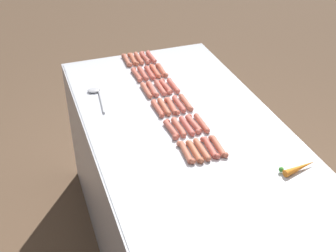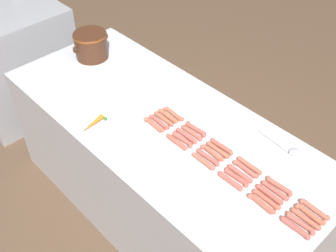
{
  "view_description": "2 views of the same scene",
  "coord_description": "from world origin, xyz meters",
  "px_view_note": "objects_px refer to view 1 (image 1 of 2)",
  "views": [
    {
      "loc": [
        0.67,
        1.42,
        2.09
      ],
      "look_at": [
        0.11,
        -0.17,
        0.94
      ],
      "focal_mm": 47.34,
      "sensor_mm": 36.0,
      "label": 1
    },
    {
      "loc": [
        -1.27,
        -1.4,
        2.55
      ],
      "look_at": [
        -0.06,
        -0.11,
        0.94
      ],
      "focal_mm": 44.56,
      "sensor_mm": 36.0,
      "label": 2
    }
  ],
  "objects_px": {
    "hot_dog_28": "(171,129)",
    "hot_dog_4": "(202,123)",
    "hot_dog_21": "(164,107)",
    "hot_dog_6": "(145,58)",
    "hot_dog_2": "(173,86)",
    "hot_dog_15": "(172,106)",
    "hot_dog_23": "(195,152)",
    "hot_dog_26": "(146,90)",
    "hot_dog_10": "(194,124)",
    "hot_dog_14": "(160,88)",
    "hot_dog_25": "(137,75)",
    "carrot": "(299,167)",
    "hot_dog_0": "(151,57)",
    "hot_dog_27": "(158,108)",
    "hot_dog_3": "(186,102)",
    "hot_dog_19": "(143,73)",
    "hot_dog_24": "(127,60)",
    "hot_dog_5": "(218,146)",
    "hot_dog_9": "(179,104)",
    "hot_dog_12": "(139,58)",
    "hot_dog_13": "(150,73)",
    "hot_dog_16": "(186,126)",
    "hot_dog_18": "(133,59)",
    "hot_dog_22": "(179,127)",
    "hot_dog_29": "(186,152)",
    "hot_dog_7": "(155,71)",
    "hot_dog_17": "(202,149)",
    "serving_spoon": "(96,94)",
    "hot_dog_11": "(210,147)",
    "hot_dog_20": "(152,89)"
  },
  "relations": [
    {
      "from": "hot_dog_28",
      "to": "hot_dog_4",
      "type": "bearing_deg",
      "value": 179.7
    },
    {
      "from": "hot_dog_21",
      "to": "hot_dog_6",
      "type": "bearing_deg",
      "value": -97.61
    },
    {
      "from": "hot_dog_2",
      "to": "hot_dog_15",
      "type": "height_order",
      "value": "same"
    },
    {
      "from": "hot_dog_23",
      "to": "hot_dog_26",
      "type": "height_order",
      "value": "same"
    },
    {
      "from": "hot_dog_10",
      "to": "hot_dog_14",
      "type": "height_order",
      "value": "same"
    },
    {
      "from": "hot_dog_25",
      "to": "carrot",
      "type": "bearing_deg",
      "value": 111.49
    },
    {
      "from": "hot_dog_4",
      "to": "hot_dog_23",
      "type": "distance_m",
      "value": 0.23
    },
    {
      "from": "hot_dog_15",
      "to": "hot_dog_21",
      "type": "xyz_separation_m",
      "value": [
        0.04,
        -0.01,
        0.0
      ]
    },
    {
      "from": "hot_dog_0",
      "to": "hot_dog_27",
      "type": "bearing_deg",
      "value": 75.35
    },
    {
      "from": "hot_dog_3",
      "to": "hot_dog_19",
      "type": "bearing_deg",
      "value": -73.23
    },
    {
      "from": "hot_dog_21",
      "to": "hot_dog_24",
      "type": "height_order",
      "value": "same"
    },
    {
      "from": "hot_dog_5",
      "to": "hot_dog_15",
      "type": "relative_size",
      "value": 1.0
    },
    {
      "from": "hot_dog_9",
      "to": "hot_dog_28",
      "type": "relative_size",
      "value": 1.0
    },
    {
      "from": "hot_dog_12",
      "to": "hot_dog_21",
      "type": "relative_size",
      "value": 1.0
    },
    {
      "from": "hot_dog_0",
      "to": "hot_dog_13",
      "type": "distance_m",
      "value": 0.21
    },
    {
      "from": "hot_dog_16",
      "to": "carrot",
      "type": "distance_m",
      "value": 0.56
    },
    {
      "from": "hot_dog_12",
      "to": "hot_dog_18",
      "type": "bearing_deg",
      "value": 1.86
    },
    {
      "from": "hot_dog_10",
      "to": "hot_dog_25",
      "type": "distance_m",
      "value": 0.59
    },
    {
      "from": "hot_dog_15",
      "to": "hot_dog_22",
      "type": "height_order",
      "value": "same"
    },
    {
      "from": "hot_dog_29",
      "to": "hot_dog_26",
      "type": "bearing_deg",
      "value": -89.94
    },
    {
      "from": "hot_dog_21",
      "to": "hot_dog_25",
      "type": "bearing_deg",
      "value": -85.02
    },
    {
      "from": "hot_dog_7",
      "to": "hot_dog_9",
      "type": "distance_m",
      "value": 0.39
    },
    {
      "from": "hot_dog_26",
      "to": "carrot",
      "type": "xyz_separation_m",
      "value": [
        -0.41,
        0.85,
        0.0
      ]
    },
    {
      "from": "hot_dog_6",
      "to": "hot_dog_13",
      "type": "xyz_separation_m",
      "value": [
        0.03,
        0.2,
        0.0
      ]
    },
    {
      "from": "hot_dog_15",
      "to": "hot_dog_17",
      "type": "relative_size",
      "value": 1.0
    },
    {
      "from": "hot_dog_4",
      "to": "hot_dog_9",
      "type": "relative_size",
      "value": 1.0
    },
    {
      "from": "hot_dog_21",
      "to": "hot_dog_0",
      "type": "bearing_deg",
      "value": -101.39
    },
    {
      "from": "hot_dog_25",
      "to": "serving_spoon",
      "type": "xyz_separation_m",
      "value": [
        0.27,
        0.14,
        -0.01
      ]
    },
    {
      "from": "hot_dog_11",
      "to": "hot_dog_2",
      "type": "bearing_deg",
      "value": -94.06
    },
    {
      "from": "hot_dog_26",
      "to": "hot_dog_3",
      "type": "bearing_deg",
      "value": 129.47
    },
    {
      "from": "hot_dog_23",
      "to": "hot_dog_20",
      "type": "bearing_deg",
      "value": -89.6
    },
    {
      "from": "hot_dog_15",
      "to": "hot_dog_25",
      "type": "xyz_separation_m",
      "value": [
        0.07,
        -0.39,
        0.0
      ]
    },
    {
      "from": "hot_dog_9",
      "to": "hot_dog_25",
      "type": "height_order",
      "value": "same"
    },
    {
      "from": "hot_dog_26",
      "to": "serving_spoon",
      "type": "bearing_deg",
      "value": -12.45
    },
    {
      "from": "hot_dog_3",
      "to": "hot_dog_10",
      "type": "xyz_separation_m",
      "value": [
        0.04,
        0.2,
        0.0
      ]
    },
    {
      "from": "hot_dog_13",
      "to": "hot_dog_27",
      "type": "bearing_deg",
      "value": 78.3
    },
    {
      "from": "hot_dog_12",
      "to": "hot_dog_22",
      "type": "xyz_separation_m",
      "value": [
        0.03,
        0.79,
        0.0
      ]
    },
    {
      "from": "hot_dog_10",
      "to": "hot_dog_19",
      "type": "bearing_deg",
      "value": -82.35
    },
    {
      "from": "hot_dog_10",
      "to": "hot_dog_0",
      "type": "bearing_deg",
      "value": -92.52
    },
    {
      "from": "hot_dog_13",
      "to": "hot_dog_21",
      "type": "relative_size",
      "value": 1.0
    },
    {
      "from": "hot_dog_5",
      "to": "hot_dog_7",
      "type": "bearing_deg",
      "value": -87.3
    },
    {
      "from": "hot_dog_3",
      "to": "hot_dog_16",
      "type": "bearing_deg",
      "value": 68.89
    },
    {
      "from": "hot_dog_6",
      "to": "serving_spoon",
      "type": "relative_size",
      "value": 0.61
    },
    {
      "from": "hot_dog_4",
      "to": "hot_dog_3",
      "type": "bearing_deg",
      "value": -89.63
    },
    {
      "from": "hot_dog_0",
      "to": "hot_dog_20",
      "type": "xyz_separation_m",
      "value": [
        0.12,
        0.39,
        0.0
      ]
    },
    {
      "from": "hot_dog_15",
      "to": "hot_dog_16",
      "type": "height_order",
      "value": "same"
    },
    {
      "from": "hot_dog_28",
      "to": "hot_dog_22",
      "type": "bearing_deg",
      "value": -171.89
    },
    {
      "from": "hot_dog_7",
      "to": "hot_dog_23",
      "type": "bearing_deg",
      "value": 84.44
    },
    {
      "from": "hot_dog_3",
      "to": "hot_dog_22",
      "type": "relative_size",
      "value": 1.0
    },
    {
      "from": "hot_dog_4",
      "to": "hot_dog_7",
      "type": "xyz_separation_m",
      "value": [
        0.04,
        -0.6,
        0.0
      ]
    }
  ]
}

